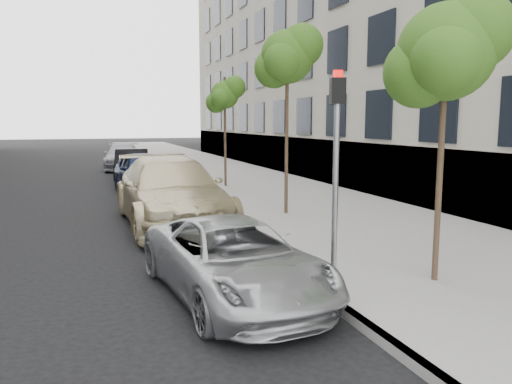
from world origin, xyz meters
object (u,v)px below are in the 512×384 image
tree_near (447,52)px  suv (171,192)px  tree_far (225,95)px  sedan_rear (123,157)px  minivan (234,259)px  sedan_black (132,164)px  signal_pole (336,151)px  sedan_blue (145,173)px  tree_mid (288,57)px

tree_near → suv: (-3.33, 6.55, -2.96)m
tree_far → sedan_rear: tree_far is taller
minivan → sedan_black: bearing=84.0°
tree_near → sedan_rear: (-3.33, 23.20, -3.11)m
tree_near → minivan: size_ratio=1.06×
signal_pole → minivan: (-1.79, -0.03, -1.67)m
suv → sedan_rear: bearing=88.7°
sedan_black → sedan_rear: (-0.00, 5.35, 0.01)m
sedan_rear → signal_pole: bearing=-80.1°
suv → sedan_blue: 6.09m
tree_far → suv: bearing=-117.3°
tree_near → signal_pole: 2.31m
tree_mid → sedan_blue: bearing=118.4°
tree_far → signal_pole: bearing=-97.1°
tree_near → signal_pole: size_ratio=1.34×
tree_mid → tree_far: (-0.00, 6.50, -0.73)m
tree_near → tree_far: tree_near is taller
minivan → sedan_rear: 22.51m
sedan_black → signal_pole: bearing=-78.1°
sedan_blue → sedan_rear: size_ratio=0.95×
tree_mid → minivan: bearing=-119.8°
tree_far → signal_pole: (-1.54, -12.29, -1.54)m
minivan → sedan_rear: size_ratio=0.86×
sedan_black → tree_far: bearing=-49.6°
signal_pole → sedan_rear: bearing=107.8°
tree_far → sedan_black: (-3.33, 4.85, -3.09)m
tree_near → tree_mid: 6.54m
tree_far → suv: 7.82m
minivan → suv: bearing=84.0°
tree_near → sedan_blue: size_ratio=0.96×
tree_mid → sedan_blue: 7.91m
minivan → suv: (0.00, 5.87, 0.29)m
tree_far → minivan: size_ratio=1.01×
minivan → sedan_rear: sedan_rear is taller
tree_far → signal_pole: size_ratio=1.29×
tree_far → sedan_blue: size_ratio=0.92×
tree_mid → sedan_black: size_ratio=1.21×
sedan_black → minivan: bearing=-84.1°
tree_mid → suv: bearing=179.1°
minivan → suv: 5.87m
sedan_rear → suv: bearing=-84.7°
minivan → signal_pole: bearing=-5.1°
suv → sedan_black: suv is taller
tree_mid → sedan_blue: size_ratio=1.10×
sedan_blue → tree_near: bearing=-78.6°
tree_near → tree_far: size_ratio=1.04×
sedan_black → sedan_rear: 5.35m
tree_near → suv: tree_near is taller
sedan_black → sedan_rear: sedan_rear is taller
tree_far → sedan_rear: (-3.33, 10.20, -3.07)m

